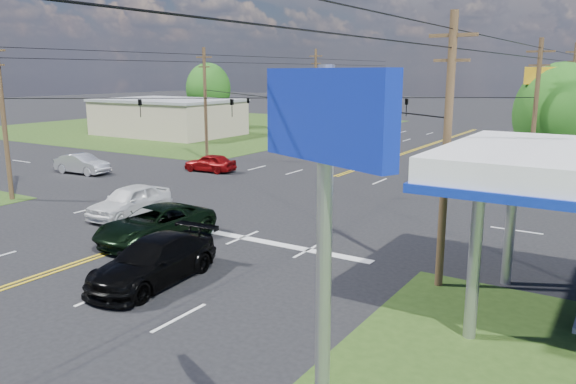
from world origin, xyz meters
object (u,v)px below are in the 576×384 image
Objects in this scene: pickup_dkgreen at (155,224)px; suv_black at (154,261)px; pole_se at (446,150)px; retail_nw at (168,118)px; pole_sw at (3,117)px; pole_left_far at (315,93)px; pole_ne at (535,116)px; tree_far_l at (208,89)px; pickup_white at (130,201)px; tree_right_a at (559,114)px; pole_nw at (205,103)px; polesign_se at (325,201)px; pole_right_far at (571,99)px; sedan_silver at (82,164)px.

suv_black is at bearing -42.19° from pickup_dkgreen.
retail_nw is at bearing 144.21° from pole_se.
pole_sw is 0.95× the size of pole_left_far.
retail_nw is 45.02m from pole_ne.
pole_left_far reaches higher than pickup_dkgreen.
tree_far_l is 49.07m from pickup_white.
suv_black is (-9.90, -26.19, -4.05)m from tree_right_a.
pole_nw is at bearing -50.44° from tree_far_l.
pickup_dkgreen is at bearing 142.26° from polesign_se.
polesign_se reaches higher than retail_nw.
tree_far_l reaches higher than polesign_se.
pole_right_far is at bearing 36.16° from pole_nw.
pole_left_far reaches higher than pole_nw.
pole_ne is (0.00, 18.00, 0.00)m from pole_se.
pole_se is at bearing -92.73° from tree_right_a.
tree_right_a is 1.41× the size of pickup_dkgreen.
pole_ne is (43.00, -13.00, 2.92)m from retail_nw.
pole_ne is 25.17m from suv_black.
pole_nw is 1.25× the size of polesign_se.
pickup_dkgreen is 1.28× the size of sedan_silver.
tree_right_a is 1.67× the size of pickup_white.
suv_black is 1.25× the size of sedan_silver.
pickup_dkgreen is at bearing 130.23° from suv_black.
pole_nw reaches higher than suv_black.
suv_black is (-8.90, -23.19, -4.10)m from pole_ne.
polesign_se is at bearing -38.53° from pickup_white.
pole_nw is 1.00× the size of pole_ne.
tree_far_l is at bearing 122.60° from pickup_white.
pickup_white is at bearing 137.99° from suv_black.
pole_left_far is at bearing 180.00° from pole_right_far.
pole_nw is (-26.00, 18.00, 0.00)m from pole_se.
retail_nw reaches higher than pickup_white.
pole_nw reaches higher than pickup_dkgreen.
polesign_se is at bearing -34.49° from pickup_dkgreen.
retail_nw is 1.60× the size of pole_right_far.
pole_left_far is 37.38m from pickup_white.
pole_ne is 50.54m from tree_far_l.
pickup_dkgreen is at bearing -123.31° from sedan_silver.
retail_nw is 45.21m from tree_right_a.
pickup_dkgreen is 19.44m from polesign_se.
retail_nw is at bearing -78.69° from tree_far_l.
tree_right_a reaches higher than suv_black.
pole_left_far reaches higher than pickup_white.
tree_far_l is (-45.00, 4.00, 0.03)m from pole_right_far.
pole_sw is at bearing -145.30° from pole_ne.
tree_right_a is at bearing -12.80° from retail_nw.
pickup_white is 14.59m from sedan_silver.
retail_nw is 2.77× the size of pickup_dkgreen.
pole_sw is at bearing -90.00° from pole_nw.
pole_sw reaches higher than tree_right_a.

